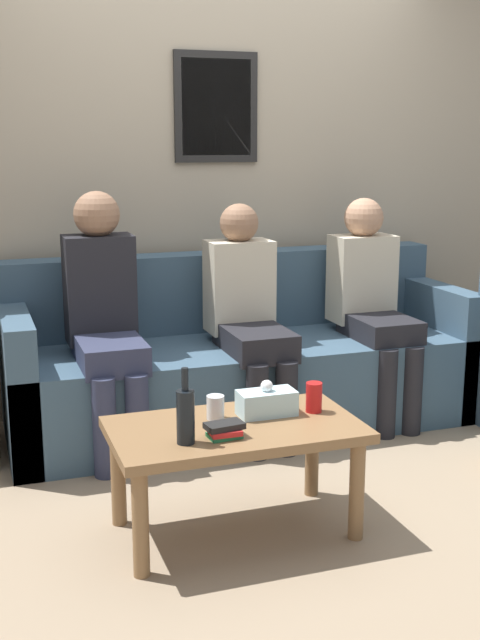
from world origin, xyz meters
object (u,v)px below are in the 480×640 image
at_px(drinking_glass, 215,407).
at_px(person_right, 372,299).
at_px(person_left, 104,311).
at_px(coffee_table, 235,442).
at_px(couch_main, 240,365).
at_px(person_middle, 248,311).
at_px(wine_bottle, 186,415).

height_order(drinking_glass, person_right, person_right).
xyz_separation_m(drinking_glass, person_left, (-0.27, 0.96, 0.21)).
bearing_deg(person_right, coffee_table, -137.40).
relative_size(coffee_table, person_left, 0.76).
relative_size(couch_main, person_right, 2.06).
relative_size(couch_main, person_middle, 2.07).
bearing_deg(couch_main, coffee_table, -109.99).
relative_size(couch_main, drinking_glass, 26.38).
bearing_deg(wine_bottle, person_left, 94.25).
distance_m(coffee_table, drinking_glass, 0.16).
xyz_separation_m(couch_main, drinking_glass, (-0.49, -1.10, 0.17)).
xyz_separation_m(couch_main, coffee_table, (-0.44, -1.20, 0.05)).
bearing_deg(person_middle, person_left, 177.93).
xyz_separation_m(couch_main, person_middle, (-0.02, -0.17, 0.34)).
xyz_separation_m(drinking_glass, person_middle, (0.47, 0.94, 0.17)).
xyz_separation_m(wine_bottle, drinking_glass, (0.18, 0.21, -0.06)).
bearing_deg(drinking_glass, wine_bottle, -129.96).
relative_size(wine_bottle, drinking_glass, 3.01).
bearing_deg(person_right, couch_main, 169.00).
height_order(couch_main, person_right, person_right).
distance_m(wine_bottle, drinking_glass, 0.29).
height_order(drinking_glass, person_middle, person_middle).
height_order(couch_main, wine_bottle, couch_main).
distance_m(couch_main, coffee_table, 1.28).
distance_m(couch_main, wine_bottle, 1.50).
distance_m(drinking_glass, person_right, 1.55).
xyz_separation_m(coffee_table, wine_bottle, (-0.23, -0.12, 0.18)).
bearing_deg(person_left, wine_bottle, -85.75).
bearing_deg(drinking_glass, person_left, 105.51).
height_order(coffee_table, drinking_glass, drinking_glass).
bearing_deg(coffee_table, person_left, 106.74).
xyz_separation_m(couch_main, wine_bottle, (-0.67, -1.32, 0.23)).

